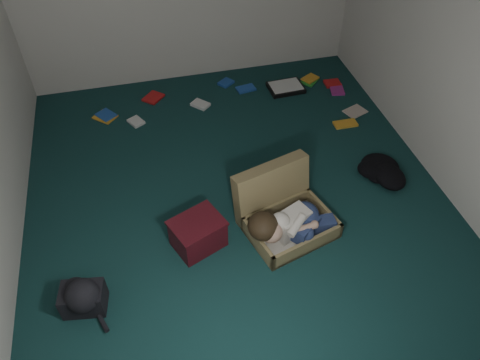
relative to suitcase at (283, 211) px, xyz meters
name	(u,v)px	position (x,y,z in m)	size (l,w,h in m)	color
floor	(236,195)	(-0.32, 0.45, -0.16)	(4.50, 4.50, 0.00)	#123333
wall_front	(352,346)	(-0.32, -1.80, 1.14)	(4.50, 4.50, 0.00)	silver
wall_right	(460,50)	(1.68, 0.45, 1.14)	(4.50, 4.50, 0.00)	silver
suitcase	(283,211)	(0.00, 0.00, 0.00)	(0.91, 0.90, 0.55)	olive
person	(290,224)	(0.00, -0.19, 0.04)	(0.83, 0.41, 0.34)	silver
maroon_bin	(198,233)	(-0.79, -0.06, -0.01)	(0.53, 0.48, 0.30)	#420D14
backpack	(83,298)	(-1.77, -0.45, -0.04)	(0.41, 0.33, 0.25)	black
clothing_pile	(384,174)	(1.17, 0.30, -0.09)	(0.44, 0.36, 0.14)	black
paper_tray	(286,87)	(0.72, 2.08, -0.13)	(0.44, 0.34, 0.06)	black
book_scatter	(254,99)	(0.27, 1.97, -0.15)	(3.09, 1.42, 0.02)	gold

